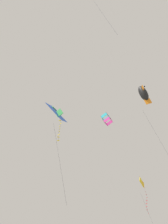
% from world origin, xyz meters
% --- Properties ---
extents(kite_delta_mid_left, '(2.25, 2.05, 7.83)m').
position_xyz_m(kite_delta_mid_left, '(-2.68, -1.51, 33.98)').
color(kite_delta_mid_left, blue).
extents(kite_box_low_drifter, '(1.34, 1.39, 1.39)m').
position_xyz_m(kite_box_low_drifter, '(4.21, 3.58, 38.36)').
color(kite_box_low_drifter, '#1EB2C6').
extents(kite_fish_far_centre, '(1.99, 1.58, 7.29)m').
position_xyz_m(kite_fish_far_centre, '(3.77, -4.39, 35.63)').
color(kite_fish_far_centre, black).
extents(kite_diamond_near_left, '(2.25, 1.86, 9.55)m').
position_xyz_m(kite_diamond_near_left, '(10.01, 7.10, 32.76)').
color(kite_diamond_near_left, yellow).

